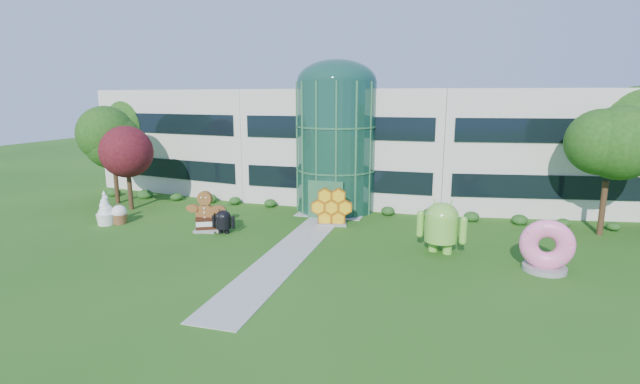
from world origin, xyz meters
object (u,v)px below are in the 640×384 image
(android_green, at_px, (441,223))
(donut, at_px, (547,245))
(gingerbread, at_px, (205,211))
(android_black, at_px, (223,220))

(android_green, bearing_deg, donut, 1.85)
(android_green, height_order, gingerbread, android_green)
(android_green, bearing_deg, gingerbread, -162.56)
(android_green, distance_m, donut, 5.43)
(donut, xyz_separation_m, gingerbread, (-20.17, 1.50, -0.01))
(android_green, height_order, donut, android_green)
(android_green, distance_m, gingerbread, 14.96)
(android_green, xyz_separation_m, donut, (5.22, -1.47, -0.33))
(android_black, bearing_deg, donut, -10.10)
(donut, bearing_deg, android_black, -178.87)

